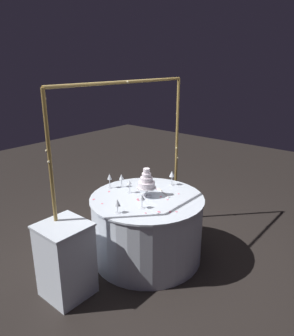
{
  "coord_description": "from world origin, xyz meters",
  "views": [
    {
      "loc": [
        -2.52,
        -2.12,
        2.21
      ],
      "look_at": [
        0.0,
        0.0,
        1.11
      ],
      "focal_mm": 34.06,
      "sensor_mm": 36.0,
      "label": 1
    }
  ],
  "objects_px": {
    "main_table": "(147,227)",
    "wine_glass_0": "(145,179)",
    "wine_glass_3": "(122,178)",
    "side_table": "(66,260)",
    "wine_glass_4": "(129,183)",
    "wine_glass_1": "(172,174)",
    "cake_knife": "(163,192)",
    "tiered_cake": "(146,182)",
    "decorative_arch": "(126,144)",
    "wine_glass_5": "(110,177)",
    "wine_glass_6": "(142,198)",
    "wine_glass_2": "(117,203)"
  },
  "relations": [
    {
      "from": "main_table",
      "to": "wine_glass_4",
      "type": "bearing_deg",
      "value": 96.27
    },
    {
      "from": "side_table",
      "to": "decorative_arch",
      "type": "bearing_deg",
      "value": 6.71
    },
    {
      "from": "wine_glass_0",
      "to": "wine_glass_1",
      "type": "xyz_separation_m",
      "value": [
        0.27,
        -0.2,
        0.03
      ]
    },
    {
      "from": "wine_glass_5",
      "to": "wine_glass_1",
      "type": "bearing_deg",
      "value": -42.28
    },
    {
      "from": "wine_glass_0",
      "to": "wine_glass_5",
      "type": "bearing_deg",
      "value": 133.25
    },
    {
      "from": "main_table",
      "to": "wine_glass_1",
      "type": "bearing_deg",
      "value": 1.72
    },
    {
      "from": "cake_knife",
      "to": "wine_glass_1",
      "type": "bearing_deg",
      "value": 14.43
    },
    {
      "from": "wine_glass_3",
      "to": "wine_glass_4",
      "type": "distance_m",
      "value": 0.21
    },
    {
      "from": "main_table",
      "to": "wine_glass_1",
      "type": "relative_size",
      "value": 7.14
    },
    {
      "from": "side_table",
      "to": "wine_glass_0",
      "type": "bearing_deg",
      "value": 1.64
    },
    {
      "from": "main_table",
      "to": "wine_glass_0",
      "type": "xyz_separation_m",
      "value": [
        0.22,
        0.22,
        0.48
      ]
    },
    {
      "from": "wine_glass_0",
      "to": "wine_glass_5",
      "type": "xyz_separation_m",
      "value": [
        -0.29,
        0.31,
        0.03
      ]
    },
    {
      "from": "side_table",
      "to": "wine_glass_5",
      "type": "bearing_deg",
      "value": 20.15
    },
    {
      "from": "side_table",
      "to": "cake_knife",
      "type": "bearing_deg",
      "value": -10.95
    },
    {
      "from": "decorative_arch",
      "to": "wine_glass_3",
      "type": "relative_size",
      "value": 12.49
    },
    {
      "from": "wine_glass_1",
      "to": "cake_knife",
      "type": "bearing_deg",
      "value": -165.57
    },
    {
      "from": "decorative_arch",
      "to": "wine_glass_1",
      "type": "xyz_separation_m",
      "value": [
        0.49,
        -0.29,
        -0.44
      ]
    },
    {
      "from": "wine_glass_0",
      "to": "wine_glass_1",
      "type": "height_order",
      "value": "wine_glass_1"
    },
    {
      "from": "side_table",
      "to": "wine_glass_6",
      "type": "relative_size",
      "value": 4.87
    },
    {
      "from": "wine_glass_3",
      "to": "wine_glass_1",
      "type": "bearing_deg",
      "value": -43.72
    },
    {
      "from": "tiered_cake",
      "to": "wine_glass_0",
      "type": "relative_size",
      "value": 2.31
    },
    {
      "from": "side_table",
      "to": "wine_glass_4",
      "type": "height_order",
      "value": "wine_glass_4"
    },
    {
      "from": "decorative_arch",
      "to": "wine_glass_1",
      "type": "height_order",
      "value": "decorative_arch"
    },
    {
      "from": "decorative_arch",
      "to": "side_table",
      "type": "height_order",
      "value": "decorative_arch"
    },
    {
      "from": "main_table",
      "to": "wine_glass_4",
      "type": "height_order",
      "value": "wine_glass_4"
    },
    {
      "from": "wine_glass_0",
      "to": "wine_glass_6",
      "type": "xyz_separation_m",
      "value": [
        -0.46,
        -0.36,
        0.01
      ]
    },
    {
      "from": "tiered_cake",
      "to": "main_table",
      "type": "bearing_deg",
      "value": -132.56
    },
    {
      "from": "wine_glass_0",
      "to": "cake_knife",
      "type": "relative_size",
      "value": 0.52
    },
    {
      "from": "wine_glass_1",
      "to": "wine_glass_0",
      "type": "bearing_deg",
      "value": 143.25
    },
    {
      "from": "decorative_arch",
      "to": "cake_knife",
      "type": "height_order",
      "value": "decorative_arch"
    },
    {
      "from": "main_table",
      "to": "wine_glass_3",
      "type": "distance_m",
      "value": 0.67
    },
    {
      "from": "wine_glass_1",
      "to": "wine_glass_4",
      "type": "distance_m",
      "value": 0.57
    },
    {
      "from": "wine_glass_1",
      "to": "cake_knife",
      "type": "distance_m",
      "value": 0.31
    },
    {
      "from": "decorative_arch",
      "to": "wine_glass_2",
      "type": "bearing_deg",
      "value": -146.23
    },
    {
      "from": "wine_glass_0",
      "to": "wine_glass_6",
      "type": "bearing_deg",
      "value": -142.5
    },
    {
      "from": "main_table",
      "to": "wine_glass_0",
      "type": "distance_m",
      "value": 0.58
    },
    {
      "from": "tiered_cake",
      "to": "wine_glass_3",
      "type": "xyz_separation_m",
      "value": [
        0.02,
        0.41,
        -0.05
      ]
    },
    {
      "from": "wine_glass_1",
      "to": "cake_knife",
      "type": "height_order",
      "value": "wine_glass_1"
    },
    {
      "from": "side_table",
      "to": "tiered_cake",
      "type": "bearing_deg",
      "value": -8.3
    },
    {
      "from": "tiered_cake",
      "to": "cake_knife",
      "type": "bearing_deg",
      "value": -24.0
    },
    {
      "from": "wine_glass_6",
      "to": "cake_knife",
      "type": "relative_size",
      "value": 0.58
    },
    {
      "from": "wine_glass_0",
      "to": "wine_glass_1",
      "type": "distance_m",
      "value": 0.34
    },
    {
      "from": "side_table",
      "to": "cake_knife",
      "type": "height_order",
      "value": "cake_knife"
    },
    {
      "from": "side_table",
      "to": "wine_glass_1",
      "type": "xyz_separation_m",
      "value": [
        1.5,
        -0.17,
        0.51
      ]
    },
    {
      "from": "wine_glass_2",
      "to": "wine_glass_5",
      "type": "height_order",
      "value": "wine_glass_5"
    },
    {
      "from": "wine_glass_2",
      "to": "cake_knife",
      "type": "height_order",
      "value": "wine_glass_2"
    },
    {
      "from": "decorative_arch",
      "to": "wine_glass_0",
      "type": "bearing_deg",
      "value": -20.79
    },
    {
      "from": "tiered_cake",
      "to": "cake_knife",
      "type": "relative_size",
      "value": 1.21
    },
    {
      "from": "wine_glass_5",
      "to": "wine_glass_6",
      "type": "bearing_deg",
      "value": -104.63
    },
    {
      "from": "side_table",
      "to": "cake_knife",
      "type": "distance_m",
      "value": 1.31
    }
  ]
}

